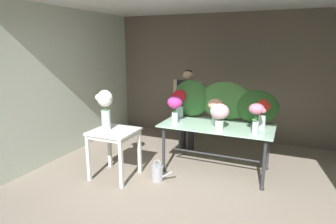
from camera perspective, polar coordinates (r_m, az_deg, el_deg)
The scene contains 15 objects.
ground_plane at distance 4.97m, azimuth 5.68°, elevation -10.98°, with size 8.15×8.15×0.00m, color gray.
wall_back at distance 6.36m, azimuth 11.14°, elevation 6.90°, with size 5.02×0.12×2.71m, color #706656.
wall_left at distance 5.83m, azimuth -18.28°, elevation 5.92°, with size 0.12×3.82×2.71m, color silver.
display_table_glass at distance 4.63m, azimuth 9.87°, elevation -3.95°, with size 1.76×0.94×0.81m.
side_table_white at distance 4.46m, azimuth -10.86°, elevation -4.97°, with size 0.66×0.63×0.76m.
florist at distance 5.49m, azimuth 3.95°, elevation 2.17°, with size 0.59×0.24×1.58m.
foliage_backdrop at distance 4.86m, azimuth 10.85°, elevation 2.07°, with size 1.78×0.32×0.65m.
vase_rosy_freesia at distance 4.18m, azimuth 17.47°, elevation -0.30°, with size 0.24×0.21×0.44m.
vase_blush_ranunculus at distance 4.25m, azimuth 10.40°, elevation -0.31°, with size 0.28×0.28×0.40m.
vase_scarlet_anemones at distance 4.49m, azimuth 18.66°, elevation 0.15°, with size 0.20×0.18×0.45m.
vase_peach_peonies at distance 4.49m, azimuth 9.58°, elevation 0.92°, with size 0.24×0.24×0.42m.
vase_magenta_snapdragons at distance 4.58m, azimuth 1.41°, elevation 1.40°, with size 0.26×0.24×0.44m.
vase_crimson_tulips at distance 4.91m, azimuth 2.30°, elevation 2.36°, with size 0.28×0.23×0.49m.
vase_white_roses_tall at distance 4.41m, azimuth -12.58°, elevation 1.18°, with size 0.29×0.23×0.62m.
watering_can at distance 4.45m, azimuth -2.08°, elevation -12.17°, with size 0.35×0.18×0.34m.
Camera 1 is at (1.35, -2.47, 2.05)m, focal length 30.14 mm.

